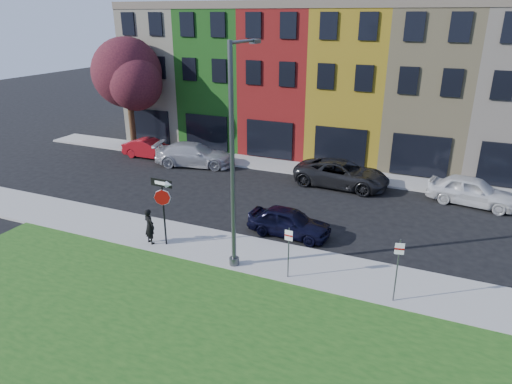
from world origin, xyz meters
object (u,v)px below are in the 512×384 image
at_px(man, 149,226).
at_px(sedan_near, 289,222).
at_px(street_lamp, 235,160).
at_px(stop_sign, 163,199).

relative_size(man, sedan_near, 0.41).
bearing_deg(street_lamp, stop_sign, 177.96).
xyz_separation_m(man, sedan_near, (5.32, 3.43, -0.27)).
distance_m(man, street_lamp, 5.56).
bearing_deg(sedan_near, street_lamp, 165.87).
xyz_separation_m(man, street_lamp, (4.25, -0.02, 3.58)).
bearing_deg(man, sedan_near, -125.63).
relative_size(man, street_lamp, 0.19).
distance_m(stop_sign, man, 1.55).
bearing_deg(street_lamp, man, -179.52).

